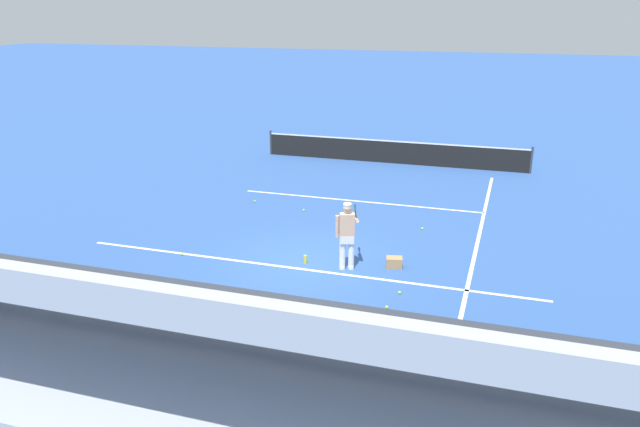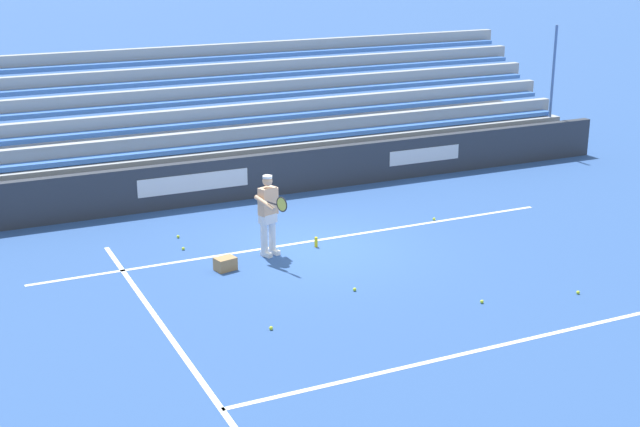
# 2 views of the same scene
# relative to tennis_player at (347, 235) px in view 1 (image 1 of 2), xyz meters

# --- Properties ---
(ground_plane) EXTENTS (160.00, 160.00, 0.00)m
(ground_plane) POSITION_rel_tennis_player_xyz_m (-1.11, 0.10, -0.89)
(ground_plane) COLOR #2D5193
(court_baseline_white) EXTENTS (12.00, 0.10, 0.01)m
(court_baseline_white) POSITION_rel_tennis_player_xyz_m (-1.11, -0.40, -0.89)
(court_baseline_white) COLOR white
(court_baseline_white) RESTS_ON ground
(court_sideline_white) EXTENTS (0.10, 12.00, 0.01)m
(court_sideline_white) POSITION_rel_tennis_player_xyz_m (3.00, 4.10, -0.89)
(court_sideline_white) COLOR white
(court_sideline_white) RESTS_ON ground
(court_service_line_white) EXTENTS (8.22, 0.10, 0.01)m
(court_service_line_white) POSITION_rel_tennis_player_xyz_m (-1.11, 5.60, -0.89)
(court_service_line_white) COLOR white
(court_service_line_white) RESTS_ON ground
(back_wall_sponsor_board) EXTENTS (21.82, 0.25, 1.10)m
(back_wall_sponsor_board) POSITION_rel_tennis_player_xyz_m (-1.12, -4.11, -0.34)
(back_wall_sponsor_board) COLOR #2D333D
(back_wall_sponsor_board) RESTS_ON ground
(bleacher_stand) EXTENTS (20.73, 4.00, 3.85)m
(bleacher_stand) POSITION_rel_tennis_player_xyz_m (-1.11, -6.74, -0.10)
(bleacher_stand) COLOR #9EA3A8
(bleacher_stand) RESTS_ON ground
(tennis_player) EXTENTS (0.58, 1.07, 1.71)m
(tennis_player) POSITION_rel_tennis_player_xyz_m (0.00, 0.00, 0.00)
(tennis_player) COLOR silver
(tennis_player) RESTS_ON ground
(ball_box_cardboard) EXTENTS (0.46, 0.38, 0.26)m
(ball_box_cardboard) POSITION_rel_tennis_player_xyz_m (1.12, 0.44, -0.76)
(ball_box_cardboard) COLOR #A87F51
(ball_box_cardboard) RESTS_ON ground
(tennis_ball_on_baseline) EXTENTS (0.07, 0.07, 0.07)m
(tennis_ball_on_baseline) POSITION_rel_tennis_player_xyz_m (-0.72, 2.52, -0.86)
(tennis_ball_on_baseline) COLOR #CCE533
(tennis_ball_on_baseline) RESTS_ON ground
(tennis_ball_midcourt) EXTENTS (0.07, 0.07, 0.07)m
(tennis_ball_midcourt) POSITION_rel_tennis_player_xyz_m (1.55, -1.05, -0.86)
(tennis_ball_midcourt) COLOR #CCE533
(tennis_ball_midcourt) RESTS_ON ground
(tennis_ball_near_player) EXTENTS (0.07, 0.07, 0.07)m
(tennis_ball_near_player) POSITION_rel_tennis_player_xyz_m (-2.55, 4.03, -0.86)
(tennis_ball_near_player) COLOR #CCE533
(tennis_ball_near_player) RESTS_ON ground
(tennis_ball_by_box) EXTENTS (0.07, 0.07, 0.07)m
(tennis_ball_by_box) POSITION_rel_tennis_player_xyz_m (-4.39, -0.51, -0.86)
(tennis_ball_by_box) COLOR #CCE533
(tennis_ball_by_box) RESTS_ON ground
(tennis_ball_toward_net) EXTENTS (0.07, 0.07, 0.07)m
(tennis_ball_toward_net) POSITION_rel_tennis_player_xyz_m (1.36, 3.44, -0.86)
(tennis_ball_toward_net) COLOR #CCE533
(tennis_ball_toward_net) RESTS_ON ground
(tennis_ball_stray_back) EXTENTS (0.07, 0.07, 0.07)m
(tennis_ball_stray_back) POSITION_rel_tennis_player_xyz_m (-4.44, 4.44, -0.86)
(tennis_ball_stray_back) COLOR #CCE533
(tennis_ball_stray_back) RESTS_ON ground
(tennis_ball_far_right) EXTENTS (0.07, 0.07, 0.07)m
(tennis_ball_far_right) POSITION_rel_tennis_player_xyz_m (1.42, -1.86, -0.86)
(tennis_ball_far_right) COLOR #CCE533
(tennis_ball_far_right) RESTS_ON ground
(water_bottle) EXTENTS (0.07, 0.07, 0.22)m
(water_bottle) POSITION_rel_tennis_player_xyz_m (-1.10, -0.02, -0.78)
(water_bottle) COLOR yellow
(water_bottle) RESTS_ON ground
(tennis_net) EXTENTS (11.09, 0.09, 1.07)m
(tennis_net) POSITION_rel_tennis_player_xyz_m (-1.11, 11.26, -0.40)
(tennis_net) COLOR #33383D
(tennis_net) RESTS_ON ground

